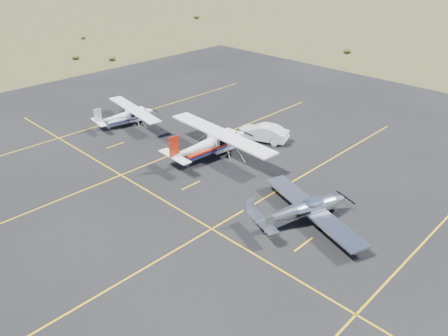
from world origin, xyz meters
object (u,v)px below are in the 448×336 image
aircraft_cessna (210,143)px  sedan (262,133)px  aircraft_low_wing (304,209)px  aircraft_plain (126,115)px

aircraft_cessna → sedan: aircraft_cessna is taller
aircraft_low_wing → aircraft_plain: (1.72, 23.99, 0.05)m
aircraft_cessna → sedan: (6.22, -0.91, -0.58)m
aircraft_cessna → aircraft_plain: 12.04m
sedan → aircraft_low_wing: bearing=31.4°
aircraft_low_wing → aircraft_plain: 24.06m
aircraft_cessna → aircraft_plain: size_ratio=1.29×
aircraft_low_wing → aircraft_cessna: bearing=97.6°
aircraft_plain → sedan: size_ratio=1.95×
aircraft_low_wing → aircraft_cessna: (2.55, 11.99, 0.37)m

